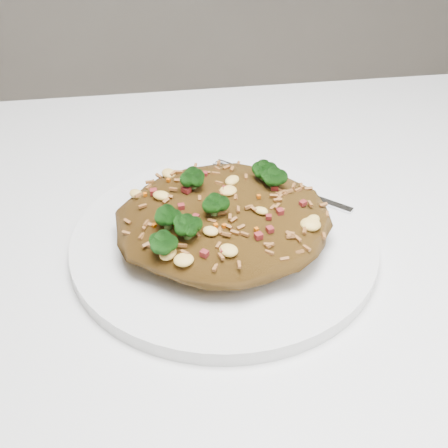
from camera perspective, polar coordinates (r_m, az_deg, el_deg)
The scene contains 4 objects.
dining_table at distance 0.61m, azimuth -4.23°, elevation -12.34°, with size 1.20×0.80×0.75m.
plate at distance 0.58m, azimuth 0.00°, elevation -1.73°, with size 0.28×0.28×0.01m, color white.
fried_rice at distance 0.56m, azimuth -0.05°, elevation 1.03°, with size 0.20×0.18×0.06m.
fork at distance 0.64m, azimuth 5.70°, elevation 3.27°, with size 0.13×0.12×0.00m.
Camera 1 is at (-0.01, -0.40, 1.12)m, focal length 50.00 mm.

